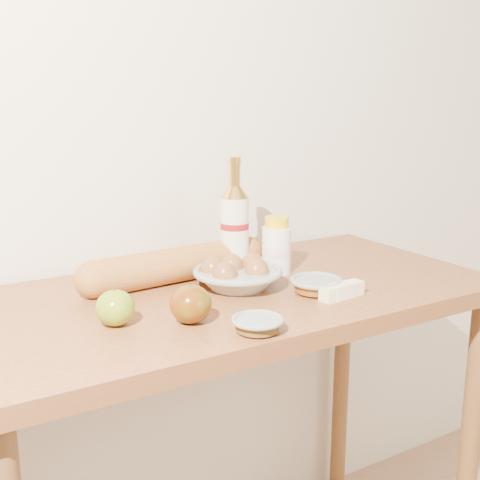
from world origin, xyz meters
name	(u,v)px	position (x,y,z in m)	size (l,w,h in m)	color
back_wall	(169,107)	(0.00, 1.51, 1.30)	(3.50, 0.02, 2.60)	silver
table	(233,340)	(0.00, 1.18, 0.78)	(1.20, 0.60, 0.90)	#9B5C32
bourbon_bottle	(235,226)	(0.07, 1.30, 1.02)	(0.09, 0.09, 0.29)	white
cream_bottle	(276,247)	(0.16, 1.24, 0.97)	(0.08, 0.08, 0.14)	white
egg_bowl	(237,275)	(0.01, 1.18, 0.93)	(0.24, 0.24, 0.07)	#8E9B97
baguette	(176,265)	(-0.09, 1.30, 0.94)	(0.50, 0.12, 0.08)	#C6813C
apple_yellowgreen	(115,308)	(-0.30, 1.10, 0.93)	(0.10, 0.10, 0.07)	#9E981F
apple_redgreen_front	(191,304)	(-0.18, 1.04, 0.94)	(0.08, 0.08, 0.08)	maroon
sugar_bowl	(257,324)	(-0.09, 0.93, 0.91)	(0.10, 0.10, 0.03)	gray
syrup_bowl	(316,285)	(0.14, 1.06, 0.92)	(0.16, 0.16, 0.03)	gray
butter_stick	(342,291)	(0.17, 1.01, 0.92)	(0.11, 0.04, 0.03)	#F8F2C0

